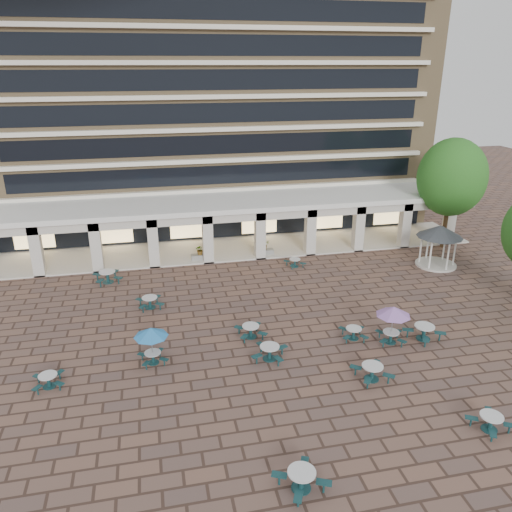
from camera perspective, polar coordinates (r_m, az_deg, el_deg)
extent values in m
plane|color=brown|center=(29.45, 1.75, -9.21)|extent=(120.00, 120.00, 0.00)
cube|color=#9E8259|center=(50.63, -5.34, 16.74)|extent=(40.00, 15.00, 22.00)
cube|color=silver|center=(44.06, -3.77, 7.54)|extent=(36.80, 0.50, 0.35)
cube|color=black|center=(43.99, -3.86, 9.25)|extent=(35.20, 0.05, 1.60)
cube|color=silver|center=(43.51, -3.85, 10.86)|extent=(36.80, 0.50, 0.35)
cube|color=black|center=(43.52, -3.94, 12.60)|extent=(35.20, 0.05, 1.60)
cube|color=silver|center=(43.12, -3.94, 14.26)|extent=(36.80, 0.50, 0.35)
cube|color=black|center=(43.21, -4.03, 16.01)|extent=(35.20, 0.05, 1.60)
cube|color=silver|center=(42.88, -4.03, 17.71)|extent=(36.80, 0.50, 0.35)
cube|color=black|center=(43.05, -4.13, 19.46)|extent=(35.20, 0.05, 1.60)
cube|color=silver|center=(42.80, -4.13, 21.19)|extent=(36.80, 0.50, 0.35)
cube|color=black|center=(43.05, -4.23, 22.92)|extent=(35.20, 0.05, 1.60)
cube|color=silver|center=(42.88, -4.23, 24.66)|extent=(36.80, 0.50, 0.35)
cube|color=black|center=(43.20, -4.33, 26.36)|extent=(35.20, 0.05, 1.60)
cube|color=white|center=(41.50, -3.18, 6.26)|extent=(42.00, 6.60, 0.40)
cube|color=beige|center=(38.91, -2.49, 4.56)|extent=(42.00, 0.30, 0.90)
cube|color=black|center=(44.73, -3.68, 4.16)|extent=(38.00, 0.15, 3.20)
cube|color=beige|center=(42.76, -3.07, 0.89)|extent=(42.00, 6.00, 0.12)
cube|color=beige|center=(40.11, -23.79, 0.59)|extent=(0.80, 0.80, 4.00)
cube|color=beige|center=(39.43, -17.81, 1.07)|extent=(0.80, 0.80, 4.00)
cube|color=beige|center=(39.19, -11.68, 1.55)|extent=(0.80, 0.80, 4.00)
cube|color=beige|center=(39.41, -5.54, 2.02)|extent=(0.80, 0.80, 4.00)
cube|color=beige|center=(40.07, 0.46, 2.45)|extent=(0.80, 0.80, 4.00)
cube|color=beige|center=(41.16, 6.21, 2.84)|extent=(0.80, 0.80, 4.00)
cube|color=beige|center=(42.64, 11.62, 3.18)|extent=(0.80, 0.80, 4.00)
cube|color=beige|center=(44.47, 16.63, 3.46)|extent=(0.80, 0.80, 4.00)
cube|color=beige|center=(46.61, 21.21, 3.70)|extent=(0.80, 0.80, 4.00)
cube|color=#FFD88C|center=(45.27, -24.09, 2.25)|extent=(3.20, 0.08, 2.40)
cube|color=#FFD88C|center=(44.33, -16.01, 2.93)|extent=(3.20, 0.08, 2.40)
cube|color=#FFD88C|center=(44.31, -7.74, 3.57)|extent=(3.20, 0.08, 2.40)
cube|color=#FFD88C|center=(45.20, 0.38, 4.13)|extent=(3.20, 0.08, 2.40)
cube|color=#FFD88C|center=(46.96, 8.05, 4.57)|extent=(3.20, 0.08, 2.40)
cube|color=#FFD88C|center=(49.48, 15.06, 4.91)|extent=(3.20, 0.08, 2.40)
cylinder|color=#143C3E|center=(27.39, -22.53, -13.59)|extent=(0.63, 0.63, 0.04)
cylinder|color=#143C3E|center=(27.24, -22.61, -13.10)|extent=(0.16, 0.16, 0.59)
cylinder|color=silver|center=(27.04, -22.72, -12.47)|extent=(0.90, 0.90, 0.05)
cube|color=#143C3E|center=(27.56, -21.58, -12.25)|extent=(0.50, 0.55, 0.05)
cylinder|color=#143C3E|center=(27.67, -21.52, -12.61)|extent=(0.07, 0.07, 0.38)
cube|color=#143C3E|center=(27.65, -23.66, -12.48)|extent=(0.55, 0.50, 0.05)
cylinder|color=#143C3E|center=(27.76, -23.60, -12.84)|extent=(0.07, 0.07, 0.38)
cube|color=#143C3E|center=(26.82, -23.74, -13.62)|extent=(0.50, 0.55, 0.05)
cylinder|color=#143C3E|center=(26.93, -23.68, -13.98)|extent=(0.07, 0.07, 0.38)
cube|color=#143C3E|center=(26.73, -21.58, -13.39)|extent=(0.55, 0.50, 0.05)
cylinder|color=#143C3E|center=(26.84, -21.52, -13.76)|extent=(0.07, 0.07, 0.38)
cylinder|color=#143C3E|center=(20.72, 5.17, -24.88)|extent=(0.75, 0.75, 0.04)
cylinder|color=#143C3E|center=(20.48, 5.21, -24.24)|extent=(0.19, 0.19, 0.71)
cylinder|color=silver|center=(20.18, 5.25, -23.38)|extent=(1.07, 1.07, 0.05)
cube|color=#143C3E|center=(20.99, 5.55, -22.40)|extent=(0.52, 0.66, 0.05)
cylinder|color=#143C3E|center=(21.16, 5.52, -22.89)|extent=(0.09, 0.09, 0.45)
cube|color=#143C3E|center=(20.47, 2.68, -23.71)|extent=(0.66, 0.52, 0.05)
cylinder|color=#143C3E|center=(20.65, 2.67, -24.19)|extent=(0.09, 0.09, 0.45)
cube|color=#143C3E|center=(19.82, 4.86, -25.70)|extent=(0.52, 0.66, 0.05)
cylinder|color=#143C3E|center=(20.00, 4.84, -26.18)|extent=(0.09, 0.09, 0.45)
cube|color=#143C3E|center=(20.36, 7.78, -24.26)|extent=(0.66, 0.52, 0.05)
cylinder|color=#143C3E|center=(20.53, 7.74, -24.74)|extent=(0.09, 0.09, 0.45)
cylinder|color=#143C3E|center=(26.57, 13.05, -13.51)|extent=(0.75, 0.75, 0.04)
cylinder|color=#143C3E|center=(26.38, 13.11, -12.92)|extent=(0.19, 0.19, 0.71)
cylinder|color=silver|center=(26.15, 13.19, -12.14)|extent=(1.07, 1.07, 0.05)
cube|color=#143C3E|center=(27.01, 13.56, -11.78)|extent=(0.60, 0.65, 0.05)
cylinder|color=#143C3E|center=(27.14, 13.51, -12.22)|extent=(0.09, 0.09, 0.45)
cube|color=#143C3E|center=(26.46, 11.34, -12.34)|extent=(0.65, 0.60, 0.05)
cylinder|color=#143C3E|center=(26.59, 11.30, -12.79)|extent=(0.09, 0.09, 0.45)
cube|color=#143C3E|center=(25.63, 12.68, -13.68)|extent=(0.60, 0.65, 0.05)
cylinder|color=#143C3E|center=(25.77, 12.63, -14.13)|extent=(0.09, 0.09, 0.45)
cube|color=#143C3E|center=(26.20, 14.95, -13.06)|extent=(0.65, 0.60, 0.05)
cylinder|color=#143C3E|center=(26.34, 14.90, -13.50)|extent=(0.09, 0.09, 0.45)
cylinder|color=#143C3E|center=(25.14, 25.09, -17.49)|extent=(0.69, 0.69, 0.04)
cylinder|color=#143C3E|center=(24.96, 25.20, -16.93)|extent=(0.18, 0.18, 0.65)
cylinder|color=silver|center=(24.73, 25.35, -16.21)|extent=(0.99, 0.99, 0.05)
cube|color=#143C3E|center=(25.51, 25.05, -15.70)|extent=(0.51, 0.61, 0.05)
cylinder|color=#143C3E|center=(25.64, 24.96, -16.11)|extent=(0.08, 0.08, 0.41)
cube|color=#143C3E|center=(24.77, 23.42, -16.62)|extent=(0.61, 0.51, 0.05)
cylinder|color=#143C3E|center=(24.90, 23.34, -17.04)|extent=(0.08, 0.08, 0.41)
cube|color=#143C3E|center=(24.29, 25.45, -17.82)|extent=(0.51, 0.61, 0.05)
cylinder|color=#143C3E|center=(24.42, 25.36, -18.24)|extent=(0.08, 0.08, 0.41)
cube|color=#143C3E|center=(25.04, 27.04, -16.83)|extent=(0.61, 0.51, 0.05)
cylinder|color=#143C3E|center=(25.17, 26.96, -17.24)|extent=(0.08, 0.08, 0.41)
cylinder|color=#143C3E|center=(27.68, -11.64, -11.84)|extent=(0.60, 0.60, 0.03)
cylinder|color=#143C3E|center=(27.53, -11.68, -11.37)|extent=(0.16, 0.16, 0.57)
cylinder|color=silver|center=(27.35, -11.74, -10.76)|extent=(0.86, 0.86, 0.04)
cube|color=#143C3E|center=(27.96, -10.96, -10.54)|extent=(0.46, 0.53, 0.04)
cylinder|color=#143C3E|center=(28.06, -10.93, -10.88)|extent=(0.07, 0.07, 0.36)
cube|color=#143C3E|center=(27.81, -12.90, -10.89)|extent=(0.53, 0.46, 0.04)
cylinder|color=#143C3E|center=(27.91, -12.86, -11.24)|extent=(0.07, 0.07, 0.36)
cube|color=#143C3E|center=(27.01, -12.46, -11.90)|extent=(0.46, 0.53, 0.04)
cylinder|color=#143C3E|center=(27.12, -12.43, -12.25)|extent=(0.07, 0.07, 0.36)
cube|color=#143C3E|center=(27.16, -10.47, -11.53)|extent=(0.53, 0.46, 0.04)
cylinder|color=#143C3E|center=(27.27, -10.44, -11.88)|extent=(0.07, 0.07, 0.36)
cylinder|color=gray|center=(27.14, -11.80, -10.04)|extent=(0.04, 0.04, 2.07)
cone|color=#2570B5|center=(26.73, -11.93, -8.53)|extent=(1.81, 1.81, 0.48)
cylinder|color=#143C3E|center=(27.46, 1.56, -11.63)|extent=(0.74, 0.74, 0.04)
cylinder|color=#143C3E|center=(27.28, 1.56, -11.06)|extent=(0.19, 0.19, 0.70)
cylinder|color=silver|center=(27.06, 1.57, -10.30)|extent=(1.06, 1.06, 0.05)
cube|color=#143C3E|center=(27.62, 3.00, -10.35)|extent=(0.65, 0.48, 0.05)
cylinder|color=#143C3E|center=(27.75, 2.99, -10.78)|extent=(0.08, 0.08, 0.44)
cube|color=#143C3E|center=(27.80, 0.60, -10.09)|extent=(0.48, 0.65, 0.05)
cylinder|color=#143C3E|center=(27.93, 0.60, -10.52)|extent=(0.08, 0.08, 0.44)
cube|color=#143C3E|center=(26.83, 0.08, -11.36)|extent=(0.65, 0.48, 0.05)
cylinder|color=#143C3E|center=(26.97, 0.08, -11.79)|extent=(0.08, 0.08, 0.44)
cube|color=#143C3E|center=(26.65, 2.58, -11.64)|extent=(0.48, 0.65, 0.05)
cylinder|color=#143C3E|center=(26.78, 2.57, -12.07)|extent=(0.08, 0.08, 0.44)
cylinder|color=#143C3E|center=(29.89, 15.07, -9.48)|extent=(0.65, 0.65, 0.04)
cylinder|color=#143C3E|center=(29.75, 15.13, -9.00)|extent=(0.17, 0.17, 0.61)
cylinder|color=silver|center=(29.56, 15.20, -8.38)|extent=(0.93, 0.93, 0.05)
cube|color=#143C3E|center=(30.25, 15.88, -8.32)|extent=(0.57, 0.49, 0.05)
cylinder|color=#143C3E|center=(30.35, 15.84, -8.67)|extent=(0.07, 0.07, 0.39)
cube|color=#143C3E|center=(30.01, 13.97, -8.37)|extent=(0.49, 0.57, 0.05)
cylinder|color=#143C3E|center=(30.11, 13.93, -8.72)|extent=(0.07, 0.07, 0.39)
cube|color=#143C3E|center=(29.15, 14.38, -9.36)|extent=(0.57, 0.49, 0.05)
cylinder|color=#143C3E|center=(29.25, 14.34, -9.72)|extent=(0.07, 0.07, 0.39)
cube|color=#143C3E|center=(29.39, 16.35, -9.30)|extent=(0.49, 0.57, 0.05)
cylinder|color=#143C3E|center=(29.50, 16.31, -9.66)|extent=(0.07, 0.07, 0.39)
cylinder|color=gray|center=(29.36, 15.28, -7.64)|extent=(0.05, 0.05, 2.23)
cone|color=#9162AD|center=(28.95, 15.45, -6.10)|extent=(1.95, 1.95, 0.51)
cylinder|color=#143C3E|center=(29.79, 11.03, -9.21)|extent=(0.64, 0.64, 0.04)
cylinder|color=#143C3E|center=(29.65, 11.07, -8.74)|extent=(0.16, 0.16, 0.60)
cylinder|color=silver|center=(29.47, 11.12, -8.13)|extent=(0.91, 0.91, 0.05)
cube|color=#143C3E|center=(30.14, 11.81, -8.05)|extent=(0.56, 0.50, 0.05)
cylinder|color=#143C3E|center=(30.24, 11.78, -8.40)|extent=(0.07, 0.07, 0.38)
cube|color=#143C3E|center=(29.91, 9.93, -8.15)|extent=(0.50, 0.56, 0.05)
cylinder|color=#143C3E|center=(30.02, 9.90, -8.49)|extent=(0.07, 0.07, 0.38)
cube|color=#143C3E|center=(29.07, 10.33, -9.11)|extent=(0.56, 0.50, 0.05)
cylinder|color=#143C3E|center=(29.17, 10.31, -9.47)|extent=(0.07, 0.07, 0.38)
cube|color=#143C3E|center=(29.30, 12.27, -9.01)|extent=(0.50, 0.56, 0.05)
cylinder|color=#143C3E|center=(29.40, 12.24, -9.36)|extent=(0.07, 0.07, 0.38)
cylinder|color=#143C3E|center=(33.39, -11.98, -5.75)|extent=(0.69, 0.69, 0.04)
cylinder|color=#143C3E|center=(33.26, -12.02, -5.28)|extent=(0.18, 0.18, 0.65)
cylinder|color=silver|center=(33.08, -12.07, -4.67)|extent=(0.99, 0.99, 0.05)
cube|color=#143C3E|center=(33.77, -11.28, -4.59)|extent=(0.55, 0.60, 0.05)
cylinder|color=#143C3E|center=(33.86, -11.25, -4.94)|extent=(0.08, 0.08, 0.42)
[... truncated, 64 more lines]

